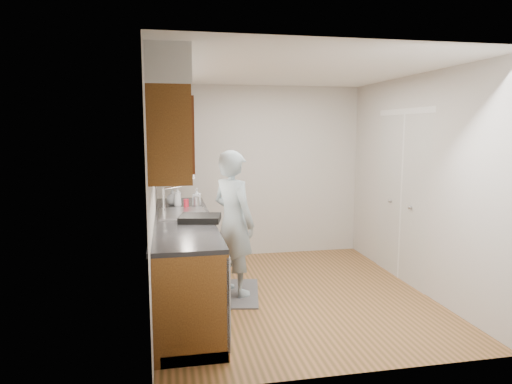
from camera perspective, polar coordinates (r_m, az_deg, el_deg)
floor at (r=5.36m, az=4.41°, el=-12.60°), size 3.50×3.50×0.00m
ceiling at (r=5.06m, az=4.72°, el=14.97°), size 3.50×3.50×0.00m
wall_left at (r=4.87m, az=-12.68°, el=0.34°), size 0.02×3.50×2.50m
wall_right at (r=5.65m, az=19.37°, el=1.10°), size 0.02×3.50×2.50m
wall_back at (r=6.75m, az=0.54°, el=2.58°), size 3.00×0.02×2.50m
counter at (r=5.03m, az=-8.96°, el=-8.20°), size 0.64×2.80×1.30m
upper_cabinets at (r=4.88m, az=-10.91°, el=8.63°), size 0.47×2.80×1.21m
closet_door at (r=5.93m, az=17.70°, el=-0.72°), size 0.02×1.22×2.05m
floor_mat at (r=5.35m, az=-2.77°, el=-12.51°), size 0.71×1.02×0.02m
person at (r=5.11m, az=-2.84°, el=-2.66°), size 0.72×0.78×1.84m
soap_bottle_a at (r=5.59m, az=-9.78°, el=-0.57°), size 0.12×0.12×0.24m
soap_bottle_b at (r=5.69m, az=-7.41°, el=-0.57°), size 0.11×0.11×0.21m
soap_bottle_c at (r=5.75m, az=-10.41°, el=-0.63°), size 0.21×0.21×0.19m
soda_can at (r=5.46m, az=-8.72°, el=-1.47°), size 0.08×0.08×0.11m
steel_can at (r=5.51m, az=-7.46°, el=-1.25°), size 0.09×0.09×0.13m
dish_rack at (r=4.68m, az=-7.00°, el=-3.29°), size 0.47×0.42×0.06m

